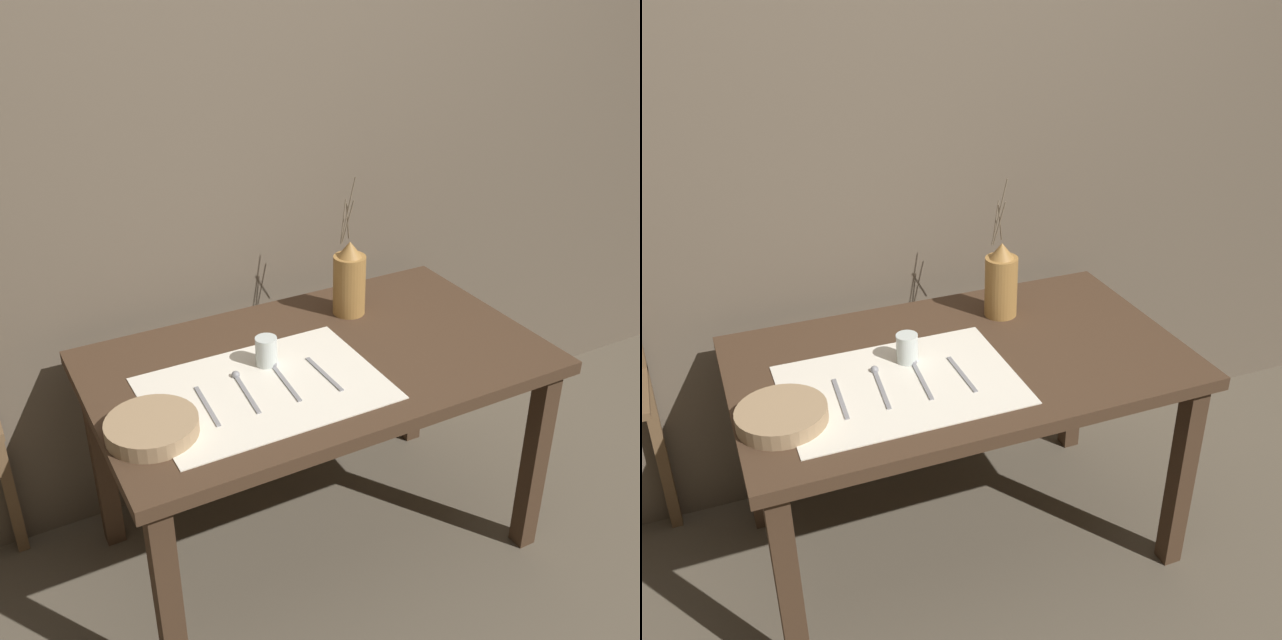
{
  "view_description": "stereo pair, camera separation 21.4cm",
  "coord_description": "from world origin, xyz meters",
  "views": [
    {
      "loc": [
        -0.89,
        -1.66,
        1.84
      ],
      "look_at": [
        0.01,
        0.0,
        0.84
      ],
      "focal_mm": 42.0,
      "sensor_mm": 36.0,
      "label": 1
    },
    {
      "loc": [
        -0.7,
        -1.75,
        1.84
      ],
      "look_at": [
        0.01,
        0.0,
        0.84
      ],
      "focal_mm": 42.0,
      "sensor_mm": 36.0,
      "label": 2
    }
  ],
  "objects": [
    {
      "name": "wooden_bowl",
      "position": [
        -0.54,
        -0.14,
        0.74
      ],
      "size": [
        0.23,
        0.23,
        0.04
      ],
      "color": "#9E7F5B",
      "rests_on": "wooden_table"
    },
    {
      "name": "knife_center",
      "position": [
        -0.38,
        -0.09,
        0.72
      ],
      "size": [
        0.02,
        0.2,
        0.0
      ],
      "color": "gray",
      "rests_on": "wooden_table"
    },
    {
      "name": "spoon_inner",
      "position": [
        -0.14,
        -0.03,
        0.72
      ],
      "size": [
        0.03,
        0.21,
        0.02
      ],
      "color": "gray",
      "rests_on": "wooden_table"
    },
    {
      "name": "glass_tumbler_near",
      "position": [
        -0.15,
        0.03,
        0.76
      ],
      "size": [
        0.06,
        0.06,
        0.09
      ],
      "color": "silver",
      "rests_on": "wooden_table"
    },
    {
      "name": "pitcher_with_flowers",
      "position": [
        0.22,
        0.2,
        0.83
      ],
      "size": [
        0.1,
        0.1,
        0.46
      ],
      "color": "olive",
      "rests_on": "wooden_table"
    },
    {
      "name": "stone_wall_back",
      "position": [
        0.0,
        0.5,
        1.2
      ],
      "size": [
        7.0,
        0.06,
        2.4
      ],
      "color": "brown",
      "rests_on": "ground_plane"
    },
    {
      "name": "ground_plane",
      "position": [
        0.0,
        0.0,
        0.0
      ],
      "size": [
        12.0,
        12.0,
        0.0
      ],
      "primitive_type": "plane",
      "color": "brown"
    },
    {
      "name": "linen_cloth",
      "position": [
        -0.21,
        -0.08,
        0.72
      ],
      "size": [
        0.64,
        0.45,
        0.0
      ],
      "color": "silver",
      "rests_on": "wooden_table"
    },
    {
      "name": "spoon_outer",
      "position": [
        -0.26,
        -0.03,
        0.72
      ],
      "size": [
        0.03,
        0.21,
        0.02
      ],
      "color": "gray",
      "rests_on": "wooden_table"
    },
    {
      "name": "wooden_table",
      "position": [
        0.0,
        0.0,
        0.63
      ],
      "size": [
        1.32,
        0.79,
        0.72
      ],
      "color": "#422D1E",
      "rests_on": "ground_plane"
    },
    {
      "name": "fork_outer",
      "position": [
        -0.03,
        -0.1,
        0.72
      ],
      "size": [
        0.02,
        0.2,
        0.0
      ],
      "color": "gray",
      "rests_on": "wooden_table"
    }
  ]
}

